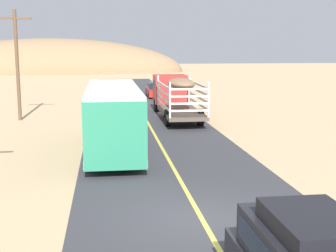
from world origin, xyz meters
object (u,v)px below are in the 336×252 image
(bus, at_px, (113,117))
(power_pole_mid, at_px, (17,62))
(livestock_truck, at_px, (174,92))
(car_far, at_px, (156,90))

(bus, relative_size, power_pole_mid, 1.31)
(bus, distance_m, power_pole_mid, 12.70)
(livestock_truck, height_order, car_far, livestock_truck)
(livestock_truck, bearing_deg, power_pole_mid, -177.29)
(bus, relative_size, car_far, 2.27)
(livestock_truck, distance_m, bus, 12.21)
(livestock_truck, distance_m, power_pole_mid, 11.29)
(power_pole_mid, bearing_deg, car_far, 50.77)
(car_far, height_order, power_pole_mid, power_pole_mid)
(livestock_truck, relative_size, bus, 0.97)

